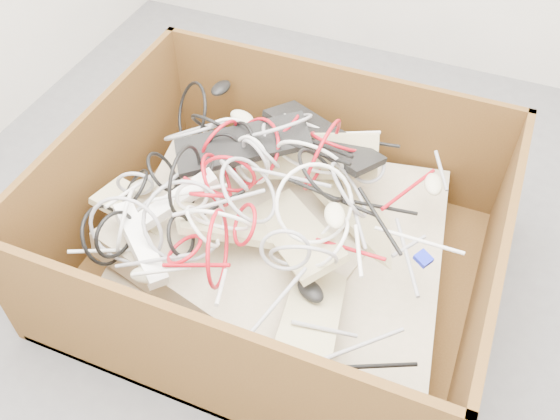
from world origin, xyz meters
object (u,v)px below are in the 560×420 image
at_px(power_strip_left, 176,200).
at_px(power_strip_right, 140,244).
at_px(vga_plug, 423,259).
at_px(cardboard_box, 272,247).

height_order(power_strip_left, power_strip_right, power_strip_left).
distance_m(power_strip_left, vga_plug, 0.77).
relative_size(cardboard_box, power_strip_left, 4.71).
distance_m(cardboard_box, power_strip_right, 0.46).
height_order(power_strip_right, vga_plug, power_strip_right).
bearing_deg(power_strip_right, cardboard_box, 81.81).
bearing_deg(vga_plug, cardboard_box, -153.79).
relative_size(power_strip_left, power_strip_right, 0.96).
xyz_separation_m(power_strip_left, power_strip_right, (-0.03, -0.18, -0.03)).
distance_m(cardboard_box, power_strip_left, 0.37).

